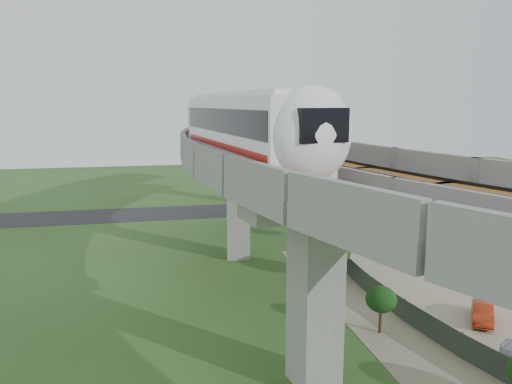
# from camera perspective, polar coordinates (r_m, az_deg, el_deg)

# --- Properties ---
(ground) EXTENTS (160.00, 160.00, 0.00)m
(ground) POSITION_cam_1_polar(r_m,az_deg,el_deg) (35.20, -0.42, -12.49)
(ground) COLOR #324C1E
(ground) RESTS_ON ground
(dirt_lot) EXTENTS (18.00, 26.00, 0.04)m
(dirt_lot) POSITION_cam_1_polar(r_m,az_deg,el_deg) (38.66, 21.42, -11.07)
(dirt_lot) COLOR gray
(dirt_lot) RESTS_ON ground
(asphalt_road) EXTENTS (60.00, 8.00, 0.03)m
(asphalt_road) POSITION_cam_1_polar(r_m,az_deg,el_deg) (63.63, -5.89, -2.21)
(asphalt_road) COLOR #232326
(asphalt_road) RESTS_ON ground
(viaduct) EXTENTS (19.58, 73.98, 11.40)m
(viaduct) POSITION_cam_1_polar(r_m,az_deg,el_deg) (33.78, 5.96, 2.44)
(viaduct) COLOR #99968E
(viaduct) RESTS_ON ground
(metro_train) EXTENTS (19.69, 59.35, 3.64)m
(metro_train) POSITION_cam_1_polar(r_m,az_deg,el_deg) (47.50, -1.44, 8.63)
(metro_train) COLOR silver
(metro_train) RESTS_ON ground
(fence) EXTENTS (3.87, 38.73, 1.50)m
(fence) POSITION_cam_1_polar(r_m,az_deg,el_deg) (37.97, 14.37, -9.88)
(fence) COLOR #2D382D
(fence) RESTS_ON ground
(tree_0) EXTENTS (2.46, 2.46, 3.31)m
(tree_0) POSITION_cam_1_polar(r_m,az_deg,el_deg) (60.10, 6.17, -0.76)
(tree_0) COLOR #382314
(tree_0) RESTS_ON ground
(tree_1) EXTENTS (1.94, 1.94, 2.93)m
(tree_1) POSITION_cam_1_polar(r_m,az_deg,el_deg) (50.33, 6.04, -3.08)
(tree_1) COLOR #382314
(tree_1) RESTS_ON ground
(tree_2) EXTENTS (2.79, 2.79, 3.46)m
(tree_2) POSITION_cam_1_polar(r_m,az_deg,el_deg) (39.38, 8.81, -6.62)
(tree_2) COLOR #382314
(tree_2) RESTS_ON ground
(tree_3) EXTENTS (1.84, 1.84, 2.91)m
(tree_3) POSITION_cam_1_polar(r_m,az_deg,el_deg) (30.98, 14.11, -11.82)
(tree_3) COLOR #382314
(tree_3) RESTS_ON ground
(car_red) EXTENTS (2.94, 3.53, 1.14)m
(car_red) POSITION_cam_1_polar(r_m,az_deg,el_deg) (35.06, 24.47, -12.46)
(car_red) COLOR #A0280E
(car_red) RESTS_ON dirt_lot
(car_dark) EXTENTS (4.32, 1.88, 1.24)m
(car_dark) POSITION_cam_1_polar(r_m,az_deg,el_deg) (44.63, 19.64, -7.26)
(car_dark) COLOR black
(car_dark) RESTS_ON dirt_lot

